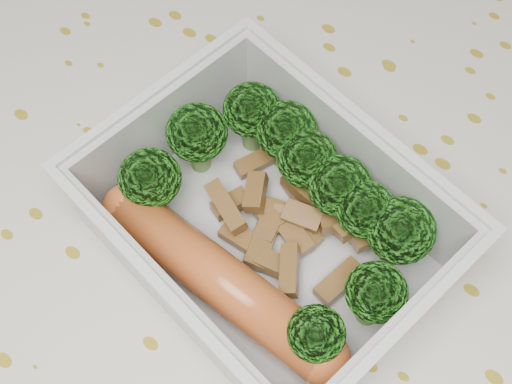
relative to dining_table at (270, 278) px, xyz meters
The scene contains 6 objects.
dining_table is the anchor object (origin of this frame).
tablecloth 0.05m from the dining_table, ahead, with size 1.46×0.96×0.19m.
lunch_container 0.11m from the dining_table, 63.19° to the right, with size 0.19×0.16×0.06m.
broccoli_florets 0.12m from the dining_table, 42.04° to the left, with size 0.16×0.11×0.05m.
meat_pile 0.10m from the dining_table, ahead, with size 0.09×0.08×0.03m.
sausage 0.12m from the dining_table, 83.61° to the right, with size 0.15×0.03×0.03m.
Camera 1 is at (0.10, -0.14, 1.11)m, focal length 50.00 mm.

